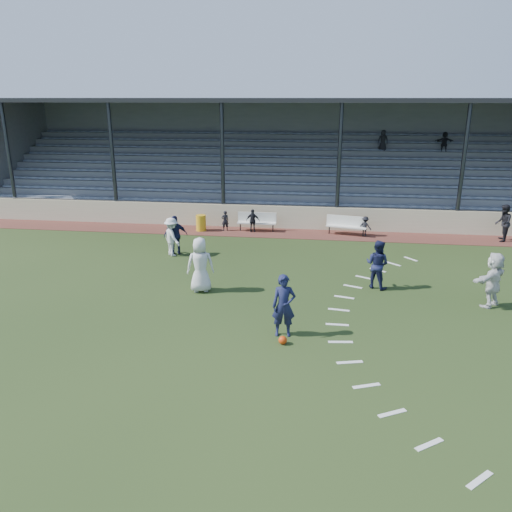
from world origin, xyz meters
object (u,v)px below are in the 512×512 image
Objects in this scene: player_white_lead at (200,265)px; trash_bin at (201,223)px; bench_left at (257,220)px; official at (503,223)px; bench_right at (346,224)px; player_navy_lead at (284,306)px; football at (283,340)px.

trash_bin is at bearing -90.97° from player_white_lead.
official is at bearing -2.33° from bench_left.
trash_bin is at bearing -172.53° from bench_left.
official is (7.38, -0.19, 0.33)m from bench_right.
bench_right is 7.44m from trash_bin.
player_navy_lead is at bearing -65.27° from trash_bin.
football is 0.12× the size of player_white_lead.
football is at bearing -88.43° from bench_right.
player_navy_lead is (2.35, -11.74, 0.34)m from bench_left.
bench_left is at bearing -170.57° from bench_right.
player_white_lead is 1.06× the size of player_navy_lead.
player_navy_lead is at bearing -89.06° from bench_right.
bench_left and bench_right have the same top height.
player_navy_lead is 1.04× the size of official.
football is (2.38, -12.30, -0.46)m from bench_left.
bench_left is at bearing 94.80° from player_navy_lead.
trash_bin is at bearing 113.82° from football.
football is (-2.18, -12.11, -0.46)m from bench_right.
trash_bin is at bearing -75.36° from official.
bench_right is 7.39m from official.
trash_bin is 13.01m from football.
trash_bin is 0.46× the size of official.
player_white_lead is (-3.25, 3.65, 0.87)m from football.
football is 15.30m from official.
bench_left is 11.95m from official.
football is at bearing 116.97° from player_white_lead.
trash_bin is at bearing 108.22° from player_navy_lead.
bench_left is at bearing 8.00° from trash_bin.
football is (5.25, -11.90, -0.31)m from trash_bin.
player_navy_lead is at bearing -79.21° from bench_left.
bench_right is at bearing 72.65° from player_navy_lead.
trash_bin is 14.82m from official.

